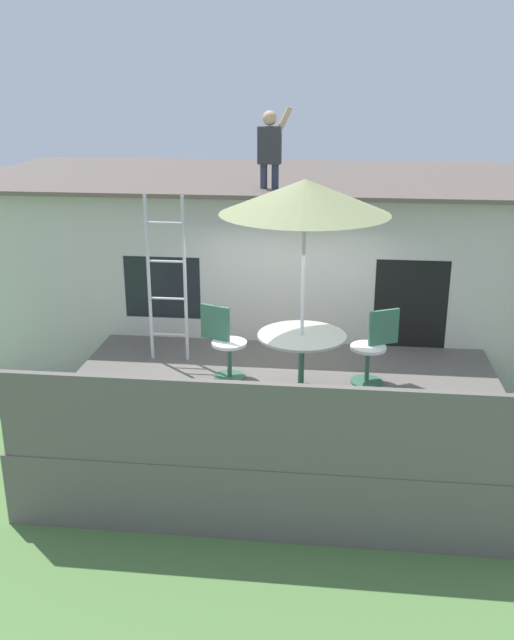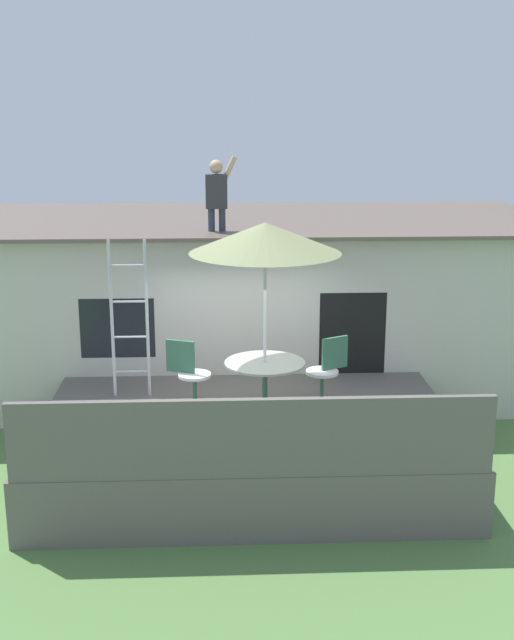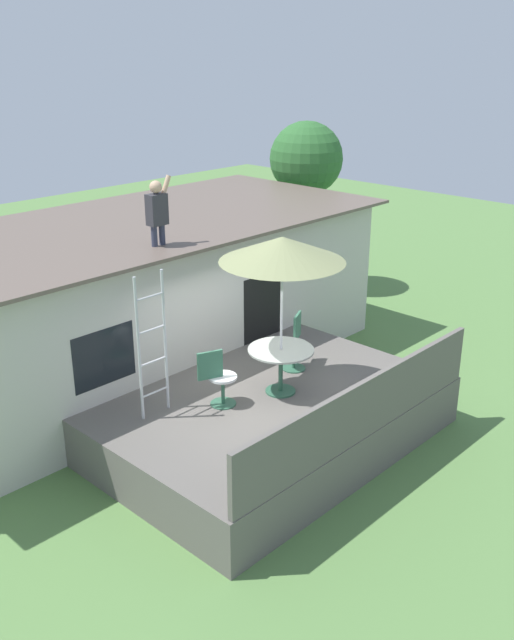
{
  "view_description": "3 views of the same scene",
  "coord_description": "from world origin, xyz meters",
  "px_view_note": "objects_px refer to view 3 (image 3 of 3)",
  "views": [
    {
      "loc": [
        0.58,
        -7.76,
        4.34
      ],
      "look_at": [
        -0.43,
        1.02,
        1.31
      ],
      "focal_mm": 39.16,
      "sensor_mm": 36.0,
      "label": 1
    },
    {
      "loc": [
        -0.33,
        -9.91,
        4.67
      ],
      "look_at": [
        0.16,
        0.58,
        1.92
      ],
      "focal_mm": 45.04,
      "sensor_mm": 36.0,
      "label": 2
    },
    {
      "loc": [
        -7.3,
        -6.78,
        5.95
      ],
      "look_at": [
        0.7,
        0.85,
        1.63
      ],
      "focal_mm": 39.58,
      "sensor_mm": 36.0,
      "label": 3
    }
  ],
  "objects_px": {
    "patio_umbrella": "(282,249)",
    "patio_chair_left": "(218,378)",
    "backyard_tree": "(306,161)",
    "patio_chair_right": "(295,342)",
    "step_ladder": "(152,346)",
    "patio_table": "(281,358)",
    "person_figure": "(157,208)"
  },
  "relations": [
    {
      "from": "patio_umbrella",
      "to": "person_figure",
      "type": "bearing_deg",
      "value": 105.36
    },
    {
      "from": "patio_chair_left",
      "to": "patio_table",
      "type": "bearing_deg",
      "value": 0.0
    },
    {
      "from": "patio_table",
      "to": "patio_chair_left",
      "type": "xyz_separation_m",
      "value": [
        -0.98,
        0.39,
        -0.13
      ]
    },
    {
      "from": "person_figure",
      "to": "patio_chair_left",
      "type": "bearing_deg",
      "value": -102.58
    },
    {
      "from": "patio_chair_left",
      "to": "patio_chair_right",
      "type": "bearing_deg",
      "value": 23.19
    },
    {
      "from": "patio_table",
      "to": "person_figure",
      "type": "distance_m",
      "value": 3.09
    },
    {
      "from": "patio_chair_left",
      "to": "backyard_tree",
      "type": "xyz_separation_m",
      "value": [
        7.0,
        4.2,
        2.04
      ]
    },
    {
      "from": "patio_chair_right",
      "to": "step_ladder",
      "type": "bearing_deg",
      "value": -36.67
    },
    {
      "from": "backyard_tree",
      "to": "patio_chair_right",
      "type": "bearing_deg",
      "value": -141.24
    },
    {
      "from": "backyard_tree",
      "to": "patio_table",
      "type": "bearing_deg",
      "value": -142.71
    },
    {
      "from": "patio_table",
      "to": "backyard_tree",
      "type": "xyz_separation_m",
      "value": [
        6.02,
        4.58,
        1.91
      ]
    },
    {
      "from": "patio_table",
      "to": "patio_umbrella",
      "type": "xyz_separation_m",
      "value": [
        -0.0,
        0.0,
        1.76
      ]
    },
    {
      "from": "patio_table",
      "to": "patio_chair_left",
      "type": "distance_m",
      "value": 1.07
    },
    {
      "from": "backyard_tree",
      "to": "patio_chair_left",
      "type": "bearing_deg",
      "value": -149.06
    },
    {
      "from": "patio_chair_left",
      "to": "backyard_tree",
      "type": "height_order",
      "value": "backyard_tree"
    },
    {
      "from": "patio_table",
      "to": "patio_chair_right",
      "type": "relative_size",
      "value": 1.13
    },
    {
      "from": "step_ladder",
      "to": "patio_umbrella",
      "type": "bearing_deg",
      "value": -26.14
    },
    {
      "from": "person_figure",
      "to": "backyard_tree",
      "type": "distance_m",
      "value": 7.05
    },
    {
      "from": "patio_umbrella",
      "to": "person_figure",
      "type": "xyz_separation_m",
      "value": [
        -0.59,
        2.15,
        0.38
      ]
    },
    {
      "from": "patio_umbrella",
      "to": "patio_chair_left",
      "type": "distance_m",
      "value": 2.17
    },
    {
      "from": "patio_umbrella",
      "to": "patio_chair_left",
      "type": "bearing_deg",
      "value": 158.53
    },
    {
      "from": "patio_table",
      "to": "step_ladder",
      "type": "bearing_deg",
      "value": 153.86
    },
    {
      "from": "patio_umbrella",
      "to": "patio_chair_right",
      "type": "distance_m",
      "value": 2.12
    },
    {
      "from": "step_ladder",
      "to": "patio_chair_left",
      "type": "xyz_separation_m",
      "value": [
        0.82,
        -0.5,
        -0.64
      ]
    },
    {
      "from": "patio_umbrella",
      "to": "backyard_tree",
      "type": "relative_size",
      "value": 0.6
    },
    {
      "from": "person_figure",
      "to": "backyard_tree",
      "type": "bearing_deg",
      "value": 20.22
    },
    {
      "from": "person_figure",
      "to": "patio_chair_left",
      "type": "relative_size",
      "value": 1.21
    },
    {
      "from": "step_ladder",
      "to": "patio_table",
      "type": "bearing_deg",
      "value": -26.14
    },
    {
      "from": "patio_umbrella",
      "to": "patio_chair_left",
      "type": "relative_size",
      "value": 2.76
    },
    {
      "from": "step_ladder",
      "to": "patio_chair_left",
      "type": "height_order",
      "value": "step_ladder"
    },
    {
      "from": "patio_chair_left",
      "to": "person_figure",
      "type": "bearing_deg",
      "value": 98.9
    },
    {
      "from": "patio_chair_right",
      "to": "backyard_tree",
      "type": "height_order",
      "value": "backyard_tree"
    }
  ]
}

